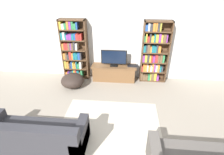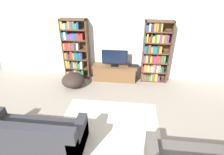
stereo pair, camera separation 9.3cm
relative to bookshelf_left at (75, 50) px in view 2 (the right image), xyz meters
The scene contains 9 objects.
wall_back 1.45m from the bookshelf_left, ahead, with size 8.80×0.06×2.60m.
bookshelf_left is the anchor object (origin of this frame).
bookshelf_right 2.62m from the bookshelf_left, ahead, with size 0.85×0.30×1.98m.
tv_stand 1.53m from the bookshelf_left, ahead, with size 1.49×0.47×0.52m.
television 1.36m from the bookshelf_left, ahead, with size 0.83×0.16×0.55m.
laptop 2.02m from the bookshelf_left, ahead, with size 0.35×0.21×0.03m.
area_rug 2.97m from the bookshelf_left, 59.19° to the right, with size 2.32×2.00×0.02m.
couch_left_sectional 3.18m from the bookshelf_left, 89.38° to the right, with size 2.00×0.84×0.84m.
beanbag_ottoman 1.04m from the bookshelf_left, 83.40° to the right, with size 0.72×0.72×0.43m, color #2D231E.
Camera 2 is at (0.45, -1.32, 2.94)m, focal length 28.00 mm.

